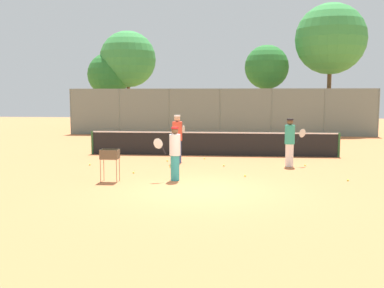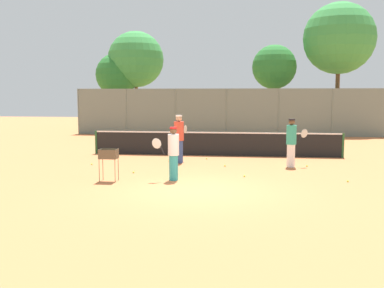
{
  "view_description": "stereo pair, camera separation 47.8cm",
  "coord_description": "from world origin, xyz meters",
  "px_view_note": "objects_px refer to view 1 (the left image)",
  "views": [
    {
      "loc": [
        0.95,
        -12.62,
        2.74
      ],
      "look_at": [
        -0.52,
        3.05,
        1.0
      ],
      "focal_mm": 42.0,
      "sensor_mm": 36.0,
      "label": 1
    },
    {
      "loc": [
        1.42,
        -12.56,
        2.74
      ],
      "look_at": [
        -0.52,
        3.05,
        1.0
      ],
      "focal_mm": 42.0,
      "sensor_mm": 36.0,
      "label": 2
    }
  ],
  "objects_px": {
    "player_white_outfit": "(177,138)",
    "ball_cart": "(110,157)",
    "player_red_cap": "(290,142)",
    "player_yellow_shirt": "(175,153)",
    "parked_car": "(297,123)",
    "tennis_net": "(213,143)"
  },
  "relations": [
    {
      "from": "player_yellow_shirt",
      "to": "ball_cart",
      "type": "bearing_deg",
      "value": -3.57
    },
    {
      "from": "tennis_net",
      "to": "player_red_cap",
      "type": "xyz_separation_m",
      "value": [
        3.08,
        -2.8,
        0.39
      ]
    },
    {
      "from": "player_red_cap",
      "to": "player_yellow_shirt",
      "type": "relative_size",
      "value": 1.07
    },
    {
      "from": "player_red_cap",
      "to": "player_yellow_shirt",
      "type": "xyz_separation_m",
      "value": [
        -4.0,
        -3.18,
        -0.06
      ]
    },
    {
      "from": "player_white_outfit",
      "to": "ball_cart",
      "type": "xyz_separation_m",
      "value": [
        -1.61,
        -4.09,
        -0.21
      ]
    },
    {
      "from": "parked_car",
      "to": "tennis_net",
      "type": "bearing_deg",
      "value": -112.87
    },
    {
      "from": "tennis_net",
      "to": "player_red_cap",
      "type": "bearing_deg",
      "value": -42.27
    },
    {
      "from": "player_red_cap",
      "to": "player_yellow_shirt",
      "type": "bearing_deg",
      "value": -166.68
    },
    {
      "from": "player_red_cap",
      "to": "parked_car",
      "type": "xyz_separation_m",
      "value": [
        2.48,
        15.97,
        -0.29
      ]
    },
    {
      "from": "player_white_outfit",
      "to": "player_yellow_shirt",
      "type": "relative_size",
      "value": 1.12
    },
    {
      "from": "player_red_cap",
      "to": "parked_car",
      "type": "relative_size",
      "value": 0.44
    },
    {
      "from": "player_white_outfit",
      "to": "player_red_cap",
      "type": "bearing_deg",
      "value": -77.63
    },
    {
      "from": "tennis_net",
      "to": "player_yellow_shirt",
      "type": "xyz_separation_m",
      "value": [
        -0.92,
        -5.98,
        0.33
      ]
    },
    {
      "from": "tennis_net",
      "to": "player_red_cap",
      "type": "distance_m",
      "value": 4.18
    },
    {
      "from": "player_red_cap",
      "to": "ball_cart",
      "type": "xyz_separation_m",
      "value": [
        -5.99,
        -3.58,
        -0.16
      ]
    },
    {
      "from": "ball_cart",
      "to": "player_red_cap",
      "type": "bearing_deg",
      "value": 30.83
    },
    {
      "from": "player_yellow_shirt",
      "to": "parked_car",
      "type": "distance_m",
      "value": 20.23
    },
    {
      "from": "tennis_net",
      "to": "parked_car",
      "type": "height_order",
      "value": "parked_car"
    },
    {
      "from": "player_yellow_shirt",
      "to": "player_white_outfit",
      "type": "bearing_deg",
      "value": -98.88
    },
    {
      "from": "ball_cart",
      "to": "player_yellow_shirt",
      "type": "bearing_deg",
      "value": 11.16
    },
    {
      "from": "player_white_outfit",
      "to": "player_yellow_shirt",
      "type": "height_order",
      "value": "player_white_outfit"
    },
    {
      "from": "ball_cart",
      "to": "parked_car",
      "type": "distance_m",
      "value": 21.31
    }
  ]
}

